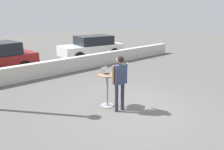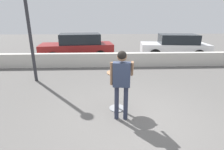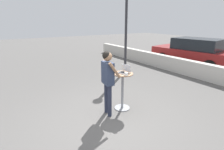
# 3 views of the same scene
# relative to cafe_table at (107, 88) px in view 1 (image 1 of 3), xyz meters

# --- Properties ---
(ground_plane) EXTENTS (50.00, 50.00, 0.00)m
(ground_plane) POSITION_rel_cafe_table_xyz_m (0.35, -0.63, -0.63)
(ground_plane) COLOR #5B5956
(pavement_kerb) EXTENTS (17.91, 0.35, 0.71)m
(pavement_kerb) POSITION_rel_cafe_table_xyz_m (0.35, 4.55, -0.28)
(pavement_kerb) COLOR beige
(pavement_kerb) RESTS_ON ground_plane
(cafe_table) EXTENTS (0.57, 0.57, 1.07)m
(cafe_table) POSITION_rel_cafe_table_xyz_m (0.00, 0.00, 0.00)
(cafe_table) COLOR gray
(cafe_table) RESTS_ON ground_plane
(laptop) EXTENTS (0.35, 0.34, 0.22)m
(laptop) POSITION_rel_cafe_table_xyz_m (-0.01, 0.06, 0.49)
(laptop) COLOR #B7BABF
(laptop) RESTS_ON cafe_table
(coffee_mug) EXTENTS (0.12, 0.09, 0.08)m
(coffee_mug) POSITION_rel_cafe_table_xyz_m (0.22, -0.05, 0.48)
(coffee_mug) COLOR white
(coffee_mug) RESTS_ON cafe_table
(standing_person) EXTENTS (0.58, 0.35, 1.74)m
(standing_person) POSITION_rel_cafe_table_xyz_m (0.05, -0.52, 0.49)
(standing_person) COLOR #282D42
(standing_person) RESTS_ON ground_plane
(parked_car_near_street) EXTENTS (4.22, 2.25, 1.50)m
(parked_car_near_street) POSITION_rel_cafe_table_xyz_m (4.06, 6.35, 0.15)
(parked_car_near_street) COLOR silver
(parked_car_near_street) RESTS_ON ground_plane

